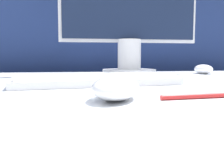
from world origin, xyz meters
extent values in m
cube|color=navy|center=(0.00, 0.71, 0.65)|extent=(5.00, 0.03, 1.30)
ellipsoid|color=white|center=(-0.04, -0.24, 0.77)|extent=(0.11, 0.14, 0.04)
cube|color=silver|center=(-0.05, -0.01, 0.76)|extent=(0.40, 0.19, 0.02)
cube|color=white|center=(-0.05, -0.01, 0.77)|extent=(0.37, 0.17, 0.01)
cylinder|color=silver|center=(0.12, 0.35, 0.76)|extent=(0.20, 0.20, 0.02)
cylinder|color=silver|center=(0.12, 0.35, 0.83)|extent=(0.09, 0.09, 0.11)
ellipsoid|color=white|center=(0.42, 0.35, 0.77)|extent=(0.07, 0.12, 0.04)
cylinder|color=red|center=(0.10, -0.25, 0.76)|extent=(0.15, 0.02, 0.01)
camera|label=1|loc=(-0.11, -0.62, 0.81)|focal=42.00mm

